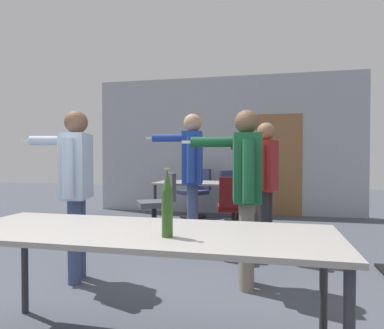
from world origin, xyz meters
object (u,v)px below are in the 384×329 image
person_left_plaid (245,181)px  office_chair_far_left (159,206)px  office_chair_mid_tucked (196,194)px  person_right_polo (75,178)px  office_chair_near_pushed (235,197)px  office_chair_side_rolled (234,210)px  person_far_watching (192,167)px  person_near_casual (265,175)px  beer_bottle (167,205)px

person_left_plaid → office_chair_far_left: (-1.40, 1.76, -0.52)m
office_chair_mid_tucked → person_right_polo: bearing=119.7°
person_right_polo → office_chair_near_pushed: (1.20, 3.55, -0.56)m
office_chair_side_rolled → person_left_plaid: bearing=-91.3°
person_right_polo → office_chair_mid_tucked: (0.40, 3.67, -0.54)m
person_left_plaid → office_chair_mid_tucked: bearing=11.5°
person_far_watching → office_chair_far_left: person_far_watching is taller
person_right_polo → office_chair_side_rolled: bearing=-48.1°
person_far_watching → office_chair_side_rolled: 1.02m
person_right_polo → person_near_casual: person_right_polo is taller
beer_bottle → office_chair_side_rolled: bearing=89.1°
person_far_watching → office_chair_side_rolled: size_ratio=1.92×
office_chair_near_pushed → office_chair_side_rolled: (0.12, -1.57, -0.01)m
office_chair_side_rolled → person_far_watching: bearing=-137.0°
person_far_watching → person_right_polo: size_ratio=1.07×
person_far_watching → beer_bottle: person_far_watching is taller
office_chair_side_rolled → beer_bottle: size_ratio=2.43×
person_far_watching → office_chair_mid_tucked: person_far_watching is taller
office_chair_near_pushed → office_chair_far_left: office_chair_far_left is taller
office_chair_far_left → person_far_watching: bearing=-164.3°
person_left_plaid → office_chair_near_pushed: size_ratio=1.75×
person_right_polo → person_left_plaid: size_ratio=1.01×
person_left_plaid → office_chair_near_pushed: 3.42m
office_chair_near_pushed → office_chair_far_left: 1.89m
person_left_plaid → person_near_casual: size_ratio=1.01×
office_chair_near_pushed → person_near_casual: bearing=58.2°
person_right_polo → office_chair_side_rolled: person_right_polo is taller
office_chair_near_pushed → beer_bottle: (0.07, -4.73, 0.50)m
person_left_plaid → office_chair_mid_tucked: (-1.19, 3.48, -0.52)m
person_far_watching → person_near_casual: (0.92, -0.04, -0.08)m
person_left_plaid → office_chair_mid_tucked: size_ratio=1.70×
person_right_polo → office_chair_near_pushed: person_right_polo is taller
person_right_polo → office_chair_near_pushed: size_ratio=1.76×
person_far_watching → office_chair_near_pushed: bearing=-17.2°
office_chair_mid_tucked → office_chair_far_left: bearing=119.1°
person_far_watching → beer_bottle: 2.56m
person_right_polo → office_chair_near_pushed: 3.79m
office_chair_mid_tucked → office_chair_far_left: (-0.21, -1.72, -0.00)m
office_chair_side_rolled → person_right_polo: bearing=-133.6°
person_right_polo → office_chair_far_left: bearing=-20.1°
person_right_polo → office_chair_mid_tucked: size_ratio=1.72×
office_chair_mid_tucked → beer_bottle: beer_bottle is taller
office_chair_mid_tucked → person_near_casual: bearing=155.9°
person_right_polo → office_chair_side_rolled: 2.45m
person_far_watching → office_chair_near_pushed: (0.36, 2.21, -0.62)m
person_near_casual → office_chair_side_rolled: 0.98m
beer_bottle → office_chair_mid_tucked: bearing=100.1°
person_far_watching → office_chair_side_rolled: person_far_watching is taller
person_far_watching → office_chair_side_rolled: (0.48, 0.64, -0.64)m
person_near_casual → beer_bottle: 2.53m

